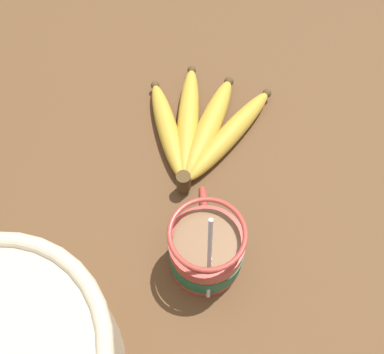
% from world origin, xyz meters
% --- Properties ---
extents(table, '(1.32, 1.32, 0.03)m').
position_xyz_m(table, '(0.00, 0.00, 0.02)').
color(table, brown).
rests_on(table, ground).
extents(coffee_mug, '(0.13, 0.09, 0.17)m').
position_xyz_m(coffee_mug, '(-0.08, 0.01, 0.07)').
color(coffee_mug, '#B23D33').
rests_on(coffee_mug, table).
extents(banana_bunch, '(0.23, 0.20, 0.04)m').
position_xyz_m(banana_bunch, '(0.12, 0.01, 0.05)').
color(banana_bunch, '#4C381E').
rests_on(banana_bunch, table).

